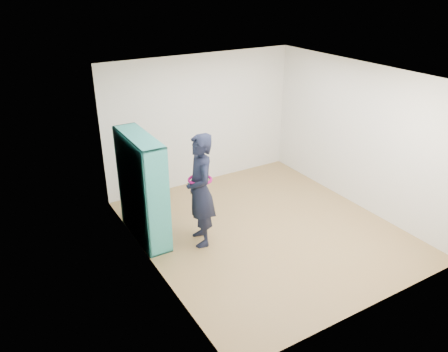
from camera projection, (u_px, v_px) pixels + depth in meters
floor at (265, 229)px, 7.41m from camera, size 4.50×4.50×0.00m
ceiling at (272, 75)px, 6.31m from camera, size 4.50×4.50×0.00m
wall_left at (148, 187)px, 5.94m from camera, size 0.02×4.50×2.60m
wall_right at (359, 136)px, 7.78m from camera, size 0.02×4.50×2.60m
wall_back at (201, 121)px, 8.62m from camera, size 4.00×0.02×2.60m
wall_front at (381, 222)px, 5.10m from camera, size 4.00×0.02×2.60m
bookshelf at (141, 190)px, 6.87m from camera, size 0.38×1.31×1.74m
person at (200, 190)px, 6.69m from camera, size 0.58×0.75×1.83m
smartphone at (190, 182)px, 6.68m from camera, size 0.02×0.10×0.14m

